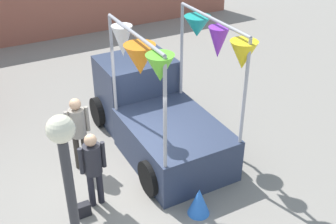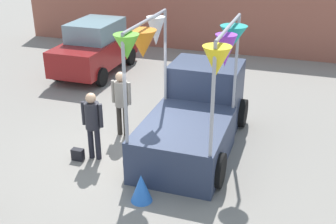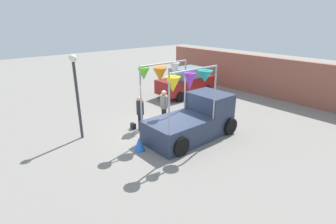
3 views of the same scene
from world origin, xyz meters
TOP-DOWN VIEW (x-y plane):
  - ground_plane at (0.00, 0.00)m, footprint 60.00×60.00m
  - vendor_truck at (1.27, 1.09)m, footprint 2.55×4.14m
  - person_customer at (-0.78, -0.38)m, footprint 0.53×0.34m
  - person_vendor at (-0.64, 0.93)m, footprint 0.53×0.34m
  - handbag at (-1.13, -0.58)m, footprint 0.28×0.16m
  - street_lamp at (-1.78, -2.84)m, footprint 0.32×0.32m
  - brick_boundary_wall at (0.00, 9.38)m, footprint 18.00×0.36m
  - folded_kite_bundle_azure at (0.88, -1.59)m, footprint 0.57×0.57m

SIDE VIEW (x-z plane):
  - ground_plane at x=0.00m, z-range 0.00..0.00m
  - handbag at x=-1.13m, z-range 0.00..0.28m
  - folded_kite_bundle_azure at x=0.88m, z-range 0.00..0.60m
  - vendor_truck at x=1.27m, z-range -0.72..2.56m
  - person_customer at x=-0.78m, z-range 0.17..1.83m
  - person_vendor at x=-0.64m, z-range 0.19..1.93m
  - brick_boundary_wall at x=0.00m, z-range 0.00..2.60m
  - street_lamp at x=-1.78m, z-range 0.58..4.24m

